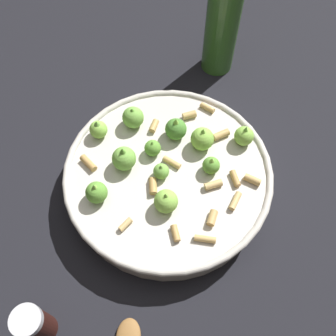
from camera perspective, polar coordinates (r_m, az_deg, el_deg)
The scene contains 4 objects.
ground_plane at distance 0.68m, azimuth -0.00°, elevation -2.63°, with size 2.40×2.40×0.00m, color black.
cooking_pan at distance 0.65m, azimuth -0.06°, elevation -1.12°, with size 0.35×0.35×0.10m.
pepper_shaker at distance 0.59m, azimuth -19.33°, elevation -21.30°, with size 0.04×0.04×0.09m.
olive_oil_bottle at distance 0.79m, azimuth 8.09°, elevation 20.28°, with size 0.07×0.07×0.24m.
Camera 1 is at (0.28, 0.13, 0.60)m, focal length 40.59 mm.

